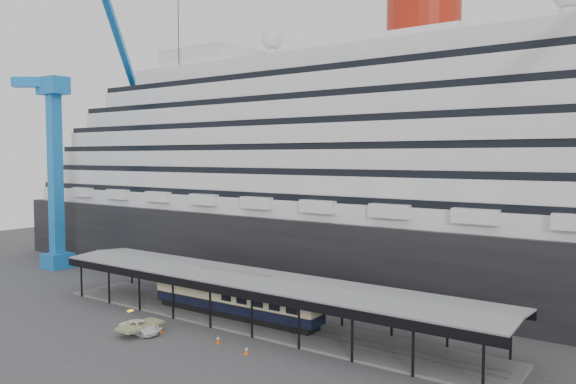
% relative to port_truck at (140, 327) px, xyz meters
% --- Properties ---
extents(ground, '(200.00, 200.00, 0.00)m').
position_rel_port_truck_xyz_m(ground, '(7.44, 4.82, -0.66)').
color(ground, '#3E3E41').
rests_on(ground, ground).
extents(cruise_ship, '(130.00, 30.00, 43.90)m').
position_rel_port_truck_xyz_m(cruise_ship, '(7.49, 36.82, 17.69)').
color(cruise_ship, black).
rests_on(cruise_ship, ground).
extents(platform_canopy, '(56.00, 9.18, 5.30)m').
position_rel_port_truck_xyz_m(platform_canopy, '(7.44, 9.82, 1.70)').
color(platform_canopy, slate).
rests_on(platform_canopy, ground).
extents(crane_blue, '(22.63, 19.19, 47.60)m').
position_rel_port_truck_xyz_m(crane_blue, '(-37.67, 15.44, 19.30)').
color(crane_blue, blue).
rests_on(crane_blue, ground).
extents(port_truck, '(4.79, 2.29, 1.32)m').
position_rel_port_truck_xyz_m(port_truck, '(0.00, 0.00, 0.00)').
color(port_truck, white).
rests_on(port_truck, ground).
extents(pullman_carriage, '(22.35, 3.29, 21.90)m').
position_rel_port_truck_xyz_m(pullman_carriage, '(4.46, 9.82, 2.00)').
color(pullman_carriage, black).
rests_on(pullman_carriage, ground).
extents(traffic_cone_left, '(0.42, 0.42, 0.77)m').
position_rel_port_truck_xyz_m(traffic_cone_left, '(1.61, 1.41, -0.28)').
color(traffic_cone_left, '#CF500B').
rests_on(traffic_cone_left, ground).
extents(traffic_cone_mid, '(0.45, 0.45, 0.83)m').
position_rel_port_truck_xyz_m(traffic_cone_mid, '(8.71, 2.43, -0.25)').
color(traffic_cone_mid, '#DB540C').
rests_on(traffic_cone_mid, ground).
extents(traffic_cone_right, '(0.53, 0.53, 0.81)m').
position_rel_port_truck_xyz_m(traffic_cone_right, '(12.97, 1.66, -0.26)').
color(traffic_cone_right, '#F75F0D').
rests_on(traffic_cone_right, ground).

